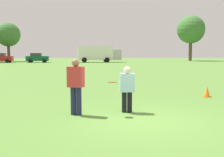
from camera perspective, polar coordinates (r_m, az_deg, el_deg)
ground_plane at (r=7.87m, az=6.31°, el=-8.74°), size 175.02×175.02×0.00m
player_thrower at (r=8.37m, az=-7.65°, el=-1.06°), size 0.55×0.43×1.74m
player_defender at (r=8.69m, az=3.19°, el=-1.79°), size 0.46×0.28×1.49m
frisbee at (r=8.20m, az=0.05°, el=-0.82°), size 0.27×0.27×0.07m
traffic_cone at (r=12.49m, az=19.43°, el=-2.63°), size 0.32×0.32×0.48m
parked_car_mid_left at (r=55.07m, az=-22.43°, el=4.06°), size 4.30×2.41×1.82m
parked_car_center at (r=54.01m, az=-15.50°, el=4.25°), size 4.30×2.41×1.82m
box_truck at (r=53.71m, az=-2.89°, el=5.32°), size 8.63×3.34×3.18m
tree_west_maple at (r=62.12m, az=-21.10°, el=8.63°), size 5.10×5.10×8.28m
tree_center_elm at (r=65.69m, az=16.32°, el=9.87°), size 6.41×6.41×10.41m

